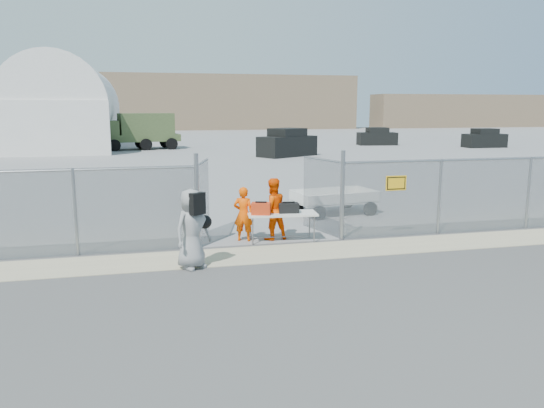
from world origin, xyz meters
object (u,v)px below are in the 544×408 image
object	(u,v)px
visitor	(192,229)
utility_trailer	(334,201)
folding_table	(282,227)
security_worker_left	(243,214)
security_worker_right	(272,209)

from	to	relation	value
visitor	utility_trailer	world-z (taller)	visitor
folding_table	security_worker_left	bearing A→B (deg)	171.31
security_worker_left	security_worker_right	size ratio (longest dim) A/B	0.88
folding_table	security_worker_right	xyz separation A→B (m)	(-0.22, 0.24, 0.47)
folding_table	security_worker_left	size ratio (longest dim) A/B	1.24
folding_table	security_worker_right	bearing A→B (deg)	138.30
security_worker_right	security_worker_left	bearing A→B (deg)	-13.55
folding_table	visitor	distance (m)	3.30
security_worker_left	utility_trailer	bearing A→B (deg)	-117.39
folding_table	utility_trailer	bearing A→B (deg)	56.37
folding_table	utility_trailer	distance (m)	4.30
security_worker_left	visitor	xyz separation A→B (m)	(-1.59, -2.20, 0.16)
folding_table	security_worker_left	world-z (taller)	security_worker_left
security_worker_right	folding_table	bearing A→B (deg)	120.84
folding_table	utility_trailer	world-z (taller)	utility_trailer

